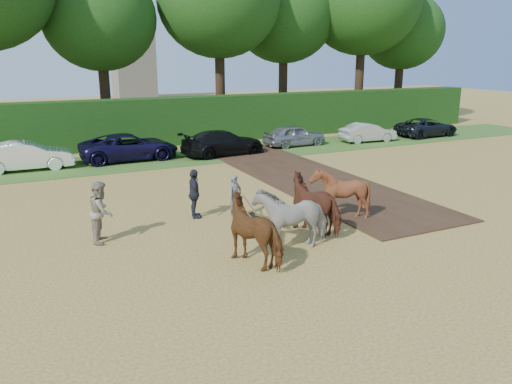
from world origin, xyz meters
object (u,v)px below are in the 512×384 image
at_px(spectator_far, 194,194).
at_px(parked_cars, 215,142).
at_px(spectator_near, 101,212).
at_px(plough_team, 302,209).

height_order(spectator_far, parked_cars, spectator_far).
distance_m(spectator_near, parked_cars, 14.26).
xyz_separation_m(spectator_near, parked_cars, (8.24, 11.63, -0.26)).
height_order(spectator_far, plough_team, plough_team).
height_order(spectator_near, parked_cars, spectator_near).
bearing_deg(parked_cars, plough_team, -99.88).
xyz_separation_m(spectator_far, plough_team, (2.46, -3.33, 0.04)).
bearing_deg(spectator_far, spectator_near, 117.09).
bearing_deg(spectator_near, spectator_far, -53.69).
bearing_deg(spectator_near, plough_team, -91.94).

